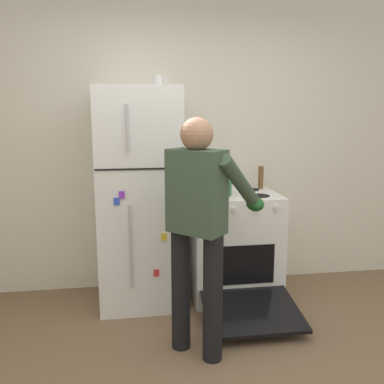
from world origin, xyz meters
name	(u,v)px	position (x,y,z in m)	size (l,w,h in m)	color
kitchen_wall_back	(182,142)	(0.00, 1.95, 1.35)	(6.00, 0.10, 2.70)	silver
refrigerator	(139,198)	(-0.41, 1.57, 0.91)	(0.68, 0.72, 1.83)	white
stove_range	(234,246)	(0.41, 1.55, 0.46)	(0.76, 1.23, 0.93)	white
person_cook	(200,216)	(-0.04, 0.69, 0.96)	(0.70, 0.74, 1.60)	black
red_pot	(218,187)	(0.25, 1.52, 0.99)	(0.34, 0.24, 0.12)	#236638
coffee_mug	(159,81)	(-0.23, 1.62, 1.88)	(0.11, 0.08, 0.10)	silver
pepper_mill	(261,177)	(0.71, 1.77, 1.03)	(0.05, 0.05, 0.20)	brown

